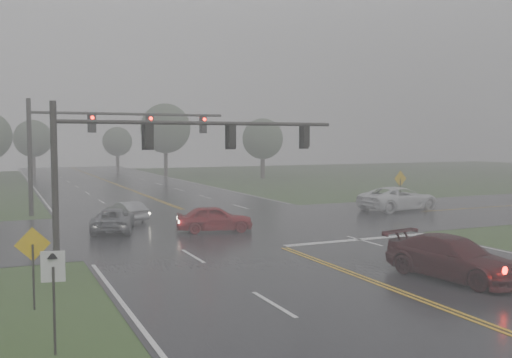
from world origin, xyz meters
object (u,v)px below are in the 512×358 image
sedan_silver (127,221)px  car_grey (114,231)px  sedan_maroon (453,279)px  signal_gantry_near (152,151)px  sedan_red (215,232)px  pickup_white (398,210)px  signal_gantry_far (95,134)px

sedan_silver → car_grey: 3.99m
sedan_maroon → car_grey: bearing=108.6°
signal_gantry_near → car_grey: bearing=89.9°
sedan_red → pickup_white: size_ratio=0.70×
pickup_white → signal_gantry_near: (-20.45, -9.96, 4.64)m
signal_gantry_near → pickup_white: bearing=26.0°
signal_gantry_near → signal_gantry_far: signal_gantry_far is taller
sedan_maroon → sedan_red: bearing=95.8°
car_grey → pickup_white: 20.46m
sedan_maroon → signal_gantry_far: 27.06m
pickup_white → car_grey: bearing=86.2°
car_grey → signal_gantry_near: 10.14m
pickup_white → signal_gantry_far: 22.21m
car_grey → signal_gantry_near: (-0.02, -9.01, 4.64)m
sedan_red → sedan_silver: sedan_red is taller
signal_gantry_near → signal_gantry_far: (0.43, 17.83, 0.86)m
car_grey → signal_gantry_near: bearing=105.7°
sedan_maroon → sedan_silver: size_ratio=1.43×
sedan_red → signal_gantry_near: 9.52m
sedan_maroon → pickup_white: 20.35m
sedan_maroon → car_grey: 18.64m
sedan_red → signal_gantry_near: signal_gantry_near is taller
sedan_silver → signal_gantry_far: (-1.08, 5.11, 5.50)m
pickup_white → sedan_red: bearing=96.1°
sedan_maroon → signal_gantry_far: signal_gantry_far is taller
sedan_red → pickup_white: bearing=-63.7°
sedan_red → car_grey: size_ratio=0.92×
sedan_red → car_grey: sedan_red is taller
pickup_white → signal_gantry_far: bearing=62.1°
sedan_red → signal_gantry_near: size_ratio=0.35×
sedan_maroon → car_grey: (-9.35, 16.12, 0.00)m
sedan_maroon → car_grey: sedan_maroon is taller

